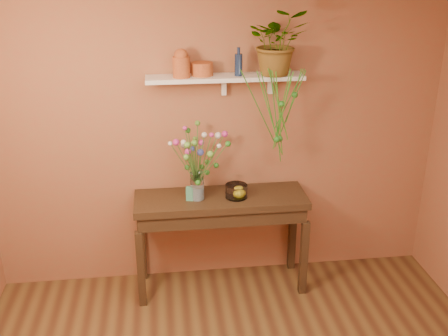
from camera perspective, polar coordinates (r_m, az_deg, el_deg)
The scene contains 13 objects.
room at distance 2.82m, azimuth 4.01°, elevation -9.91°, with size 4.04×4.04×2.70m.
sideboard at distance 4.60m, azimuth -0.34°, elevation -4.60°, with size 1.50×0.48×0.91m.
wall_shelf at distance 4.35m, azimuth 0.26°, elevation 9.79°, with size 1.30×0.24×0.19m.
terracotta_jug at distance 4.26m, azimuth -4.69°, elevation 11.26°, with size 0.17×0.17×0.23m.
terracotta_pot at distance 4.33m, azimuth -2.39°, elevation 10.73°, with size 0.18×0.18×0.11m, color #B05828.
blue_bottle at distance 4.32m, azimuth 1.59°, elevation 11.25°, with size 0.08×0.08×0.23m.
spider_plant at distance 4.34m, azimuth 5.90°, elevation 13.50°, with size 0.48×0.41×0.53m, color #266A1F.
plant_fronds at distance 4.31m, azimuth 6.22°, elevation 5.88°, with size 0.52×0.39×0.80m.
glass_vase at distance 4.46m, azimuth -2.94°, elevation -2.16°, with size 0.12×0.12×0.25m.
bouquet at distance 4.33m, azimuth -2.75°, elevation 2.00°, with size 0.51×0.52×0.53m.
glass_bowl at distance 4.51m, azimuth 1.35°, elevation -2.58°, with size 0.19×0.19×0.11m.
lemon at distance 4.51m, azimuth 1.60°, elevation -2.72°, with size 0.08×0.08×0.08m, color yellow.
carton at distance 4.46m, azimuth -3.75°, elevation -2.81°, with size 0.06×0.05×0.12m, color teal.
Camera 1 is at (-0.49, -2.34, 2.84)m, focal length 41.92 mm.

